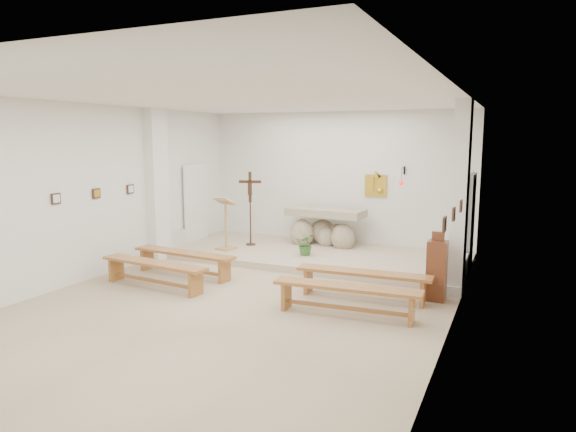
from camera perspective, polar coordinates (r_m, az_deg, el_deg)
The scene contains 27 objects.
ground at distance 9.19m, azimuth -5.06°, elevation -9.29°, with size 7.00×10.00×0.00m, color #C9B691.
wall_left at distance 10.95m, azimuth -21.33°, elevation 2.42°, with size 0.02×10.00×3.50m, color silver.
wall_right at distance 7.73m, azimuth 17.93°, elevation 0.22°, with size 0.02×10.00×3.50m, color silver.
wall_back at distance 13.36m, azimuth 5.39°, elevation 3.99°, with size 7.00×0.02×3.50m, color silver.
ceiling at distance 8.77m, azimuth -5.38°, elevation 12.95°, with size 7.00×10.00×0.02m, color silver.
sanctuary_platform at distance 12.23m, azimuth 3.01°, elevation -4.36°, with size 6.98×3.00×0.15m, color #C1B194.
pilaster_left at distance 12.35m, azimuth -14.32°, elevation 3.38°, with size 0.26×0.55×3.50m, color white.
pilaster_right at distance 9.72m, azimuth 18.57°, elevation 1.83°, with size 0.26×0.55×3.50m, color white.
gold_wall_relief at distance 13.04m, azimuth 9.72°, elevation 3.35°, with size 0.55×0.04×0.55m, color gold.
sanctuary_lamp at distance 12.62m, azimuth 12.52°, elevation 3.82°, with size 0.11×0.36×0.44m.
station_frame_left_front at distance 10.40m, azimuth -24.38°, elevation 1.77°, with size 0.03×0.20×0.20m, color #382118.
station_frame_left_mid at distance 11.08m, azimuth -20.52°, elevation 2.37°, with size 0.03×0.20×0.20m, color #382118.
station_frame_left_rear at distance 11.81m, azimuth -17.11°, elevation 2.89°, with size 0.03×0.20×0.20m, color #382118.
station_frame_right_front at distance 6.95m, azimuth 17.00°, elevation -0.90°, with size 0.03×0.20×0.20m, color #382118.
station_frame_right_mid at distance 7.93m, azimuth 17.94°, elevation 0.20°, with size 0.03×0.20×0.20m, color #382118.
station_frame_right_rear at distance 8.92m, azimuth 18.67°, elevation 1.06°, with size 0.03×0.20×0.20m, color #382118.
radiator_left at distance 13.15m, azimuth -12.38°, elevation -2.77°, with size 0.10×0.85×0.52m, color silver.
radiator_right at distance 10.66m, azimuth 18.90°, elevation -5.71°, with size 0.10×0.85×0.52m, color silver.
altar at distance 13.00m, azimuth 4.07°, elevation -1.51°, with size 2.01×0.93×1.01m.
lectern at distance 12.47m, azimuth -6.98°, elevation -0.82°, with size 0.52×0.46×1.30m.
crucifix_stand at distance 12.86m, azimuth -4.22°, elevation 1.45°, with size 0.55×0.24×1.85m.
potted_plant at distance 11.84m, azimuth 2.03°, elevation -3.15°, with size 0.46×0.40×0.51m, color #316327.
donation_pedestal at distance 9.38m, azimuth 16.20°, elevation -5.81°, with size 0.33×0.33×1.23m.
bench_left_front at distance 10.86m, azimuth -11.50°, elevation -4.55°, with size 2.41×0.58×0.50m.
bench_right_front at distance 9.22m, azimuth 8.37°, elevation -6.85°, with size 2.40×0.49×0.50m.
bench_left_second at distance 10.12m, azimuth -14.70°, elevation -5.64°, with size 2.41×0.63×0.50m.
bench_right_second at distance 8.33m, azimuth 6.52°, elevation -8.51°, with size 2.41×0.52×0.50m.
Camera 1 is at (4.32, -7.61, 2.83)m, focal length 32.00 mm.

